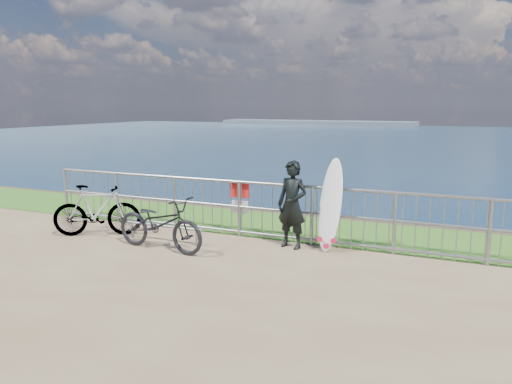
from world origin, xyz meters
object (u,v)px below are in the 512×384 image
at_px(bicycle_near, 160,223).
at_px(surfer, 292,205).
at_px(surfboard, 330,208).
at_px(bicycle_far, 97,210).

bearing_deg(bicycle_near, surfer, -56.23).
xyz_separation_m(surfer, bicycle_near, (-2.11, -1.11, -0.31)).
bearing_deg(surfboard, surfer, -170.84).
bearing_deg(surfer, surfboard, 21.50).
height_order(bicycle_near, bicycle_far, bicycle_far).
bearing_deg(surfer, bicycle_near, -139.86).
xyz_separation_m(surfboard, bicycle_near, (-2.79, -1.22, -0.28)).
relative_size(surfer, bicycle_far, 0.93).
xyz_separation_m(surfboard, bicycle_far, (-4.52, -0.89, -0.26)).
bearing_deg(surfer, bicycle_far, -156.20).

